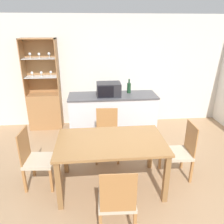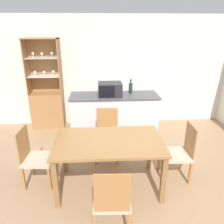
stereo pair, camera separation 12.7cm
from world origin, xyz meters
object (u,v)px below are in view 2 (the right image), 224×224
Objects in this scene: display_cabinet at (48,103)px; dining_chair_head_far at (107,135)px; dining_chair_side_right_far at (179,153)px; wine_bottle at (131,88)px; dining_chair_head_near at (112,200)px; dining_table at (109,147)px; dining_chair_side_left_far at (35,157)px; microwave at (110,89)px.

dining_chair_head_far is (1.35, -1.45, -0.15)m from display_cabinet.
dining_chair_side_right_far is 2.98× the size of wine_bottle.
display_cabinet is 6.72× the size of wine_bottle.
dining_table is at bearing 92.40° from dining_chair_head_near.
display_cabinet reaches higher than wine_bottle.
wine_bottle reaches higher than dining_chair_side_left_far.
dining_chair_head_far is 1.00× the size of dining_chair_side_right_far.
wine_bottle is at bearing -114.26° from dining_chair_head_far.
display_cabinet reaches higher than dining_chair_side_right_far.
dining_chair_head_near is at bearing -90.16° from dining_table.
wine_bottle reaches higher than dining_chair_side_right_far.
dining_chair_side_right_far is at bearing 7.05° from dining_table.
dining_chair_head_near is at bearing -66.08° from display_cabinet.
dining_chair_head_near and dining_chair_side_left_far have the same top height.
dining_chair_head_near is 2.76m from wine_bottle.
display_cabinet is 1.99m from dining_chair_head_far.
dining_chair_head_far reaches higher than dining_table.
dining_chair_side_left_far is 1.00× the size of dining_chair_side_right_far.
dining_table is (1.35, -2.24, 0.08)m from display_cabinet.
dining_table is 1.69× the size of dining_chair_side_right_far.
display_cabinet is 1.63m from microwave.
dining_chair_side_left_far is at bearing -83.35° from display_cabinet.
microwave reaches higher than dining_table.
dining_table is 1.73m from microwave.
dining_table is 1.14m from dining_chair_side_left_far.
wine_bottle is (1.91, -0.40, 0.45)m from display_cabinet.
dining_chair_side_right_far is at bearing -72.47° from wine_bottle.
dining_chair_head_far and dining_chair_side_left_far have the same top height.
dining_chair_side_right_far is (1.11, 0.93, 0.00)m from dining_chair_head_near.
dining_chair_side_left_far reaches higher than dining_table.
wine_bottle reaches higher than dining_chair_head_near.
microwave is (-1.00, 1.54, 0.62)m from dining_chair_side_right_far.
display_cabinet is 3.32m from dining_chair_head_near.
wine_bottle reaches higher than dining_chair_head_far.
dining_chair_side_left_far is 2.21m from dining_chair_side_right_far.
dining_chair_side_right_far is at bearing -40.66° from display_cabinet.
wine_bottle is at bearing 19.04° from dining_chair_side_right_far.
dining_chair_side_right_far is at bearing 42.58° from dining_chair_head_near.
microwave is (0.11, 1.68, 0.39)m from dining_table.
dining_chair_side_left_far is (-1.11, -0.65, 0.00)m from dining_chair_head_far.
dining_chair_head_near is 1.00× the size of dining_chair_side_left_far.
display_cabinet is 2.26× the size of dining_chair_side_right_far.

